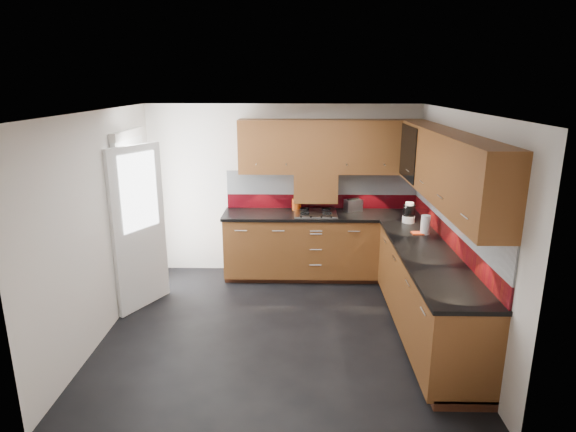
{
  "coord_description": "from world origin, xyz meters",
  "views": [
    {
      "loc": [
        0.2,
        -4.89,
        2.68
      ],
      "look_at": [
        0.09,
        0.65,
        1.14
      ],
      "focal_mm": 30.0,
      "sensor_mm": 36.0,
      "label": 1
    }
  ],
  "objects_px": {
    "gas_hob": "(316,213)",
    "toaster": "(353,205)",
    "utensil_pot": "(296,203)",
    "food_processor": "(409,213)"
  },
  "relations": [
    {
      "from": "gas_hob",
      "to": "toaster",
      "type": "height_order",
      "value": "toaster"
    },
    {
      "from": "utensil_pot",
      "to": "food_processor",
      "type": "bearing_deg",
      "value": -22.46
    },
    {
      "from": "gas_hob",
      "to": "food_processor",
      "type": "height_order",
      "value": "food_processor"
    },
    {
      "from": "gas_hob",
      "to": "food_processor",
      "type": "xyz_separation_m",
      "value": [
        1.18,
        -0.39,
        0.11
      ]
    },
    {
      "from": "utensil_pot",
      "to": "food_processor",
      "type": "relative_size",
      "value": 1.71
    },
    {
      "from": "gas_hob",
      "to": "food_processor",
      "type": "distance_m",
      "value": 1.25
    },
    {
      "from": "gas_hob",
      "to": "utensil_pot",
      "type": "xyz_separation_m",
      "value": [
        -0.26,
        0.21,
        0.08
      ]
    },
    {
      "from": "utensil_pot",
      "to": "toaster",
      "type": "bearing_deg",
      "value": -2.04
    },
    {
      "from": "utensil_pot",
      "to": "toaster",
      "type": "relative_size",
      "value": 1.71
    },
    {
      "from": "toaster",
      "to": "food_processor",
      "type": "distance_m",
      "value": 0.86
    }
  ]
}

